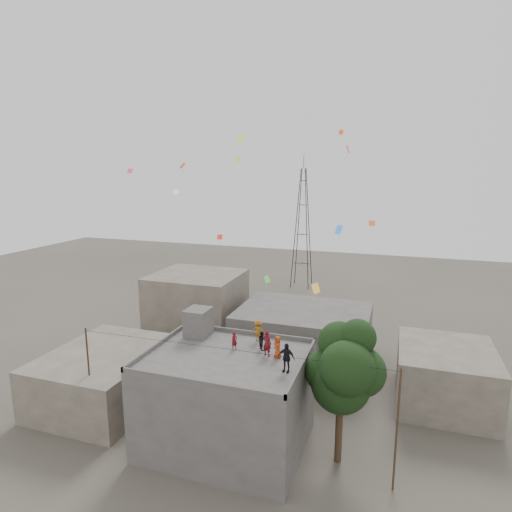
{
  "coord_description": "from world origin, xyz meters",
  "views": [
    {
      "loc": [
        9.89,
        -23.44,
        17.71
      ],
      "look_at": [
        1.0,
        3.01,
        12.11
      ],
      "focal_mm": 30.0,
      "sensor_mm": 36.0,
      "label": 1
    }
  ],
  "objects": [
    {
      "name": "ground",
      "position": [
        0.0,
        0.0,
        0.0
      ],
      "size": [
        140.0,
        140.0,
        0.0
      ],
      "primitive_type": "plane",
      "color": "#444038",
      "rests_on": "ground"
    },
    {
      "name": "main_building",
      "position": [
        0.0,
        0.0,
        3.05
      ],
      "size": [
        10.0,
        8.0,
        6.1
      ],
      "color": "#4C4A47",
      "rests_on": "ground"
    },
    {
      "name": "parapet",
      "position": [
        0.0,
        0.0,
        6.25
      ],
      "size": [
        10.0,
        8.0,
        0.3
      ],
      "color": "#4C4A47",
      "rests_on": "main_building"
    },
    {
      "name": "stair_head_box",
      "position": [
        -3.2,
        2.6,
        7.1
      ],
      "size": [
        1.6,
        1.8,
        2.0
      ],
      "primitive_type": "cube",
      "color": "#4C4A47",
      "rests_on": "main_building"
    },
    {
      "name": "neighbor_west",
      "position": [
        -11.0,
        2.0,
        2.0
      ],
      "size": [
        8.0,
        10.0,
        4.0
      ],
      "primitive_type": "cube",
      "color": "#5A5247",
      "rests_on": "ground"
    },
    {
      "name": "neighbor_north",
      "position": [
        2.0,
        14.0,
        2.5
      ],
      "size": [
        12.0,
        9.0,
        5.0
      ],
      "primitive_type": "cube",
      "color": "#4C4A47",
      "rests_on": "ground"
    },
    {
      "name": "neighbor_northwest",
      "position": [
        -10.0,
        16.0,
        3.5
      ],
      "size": [
        9.0,
        8.0,
        7.0
      ],
      "primitive_type": "cube",
      "color": "#5A5247",
      "rests_on": "ground"
    },
    {
      "name": "neighbor_east",
      "position": [
        14.0,
        10.0,
        2.2
      ],
      "size": [
        7.0,
        8.0,
        4.4
      ],
      "primitive_type": "cube",
      "color": "#5A5247",
      "rests_on": "ground"
    },
    {
      "name": "tree",
      "position": [
        7.37,
        0.6,
        6.1
      ],
      "size": [
        4.9,
        4.6,
        9.1
      ],
      "color": "black",
      "rests_on": "ground"
    },
    {
      "name": "utility_line",
      "position": [
        0.5,
        -1.25,
        3.83
      ],
      "size": [
        20.12,
        0.62,
        7.4
      ],
      "color": "black",
      "rests_on": "ground"
    },
    {
      "name": "transmission_tower",
      "position": [
        -4.0,
        40.0,
        9.07
      ],
      "size": [
        2.97,
        2.97,
        20.01
      ],
      "color": "black",
      "rests_on": "ground"
    },
    {
      "name": "person_red_adult",
      "position": [
        2.43,
        0.95,
        6.95
      ],
      "size": [
        0.72,
        0.58,
        1.7
      ],
      "primitive_type": "imported",
      "rotation": [
        0.0,
        0.0,
        2.81
      ],
      "color": "maroon",
      "rests_on": "main_building"
    },
    {
      "name": "person_orange_child",
      "position": [
        3.14,
        0.9,
        6.81
      ],
      "size": [
        0.79,
        0.81,
        1.41
      ],
      "primitive_type": "imported",
      "rotation": [
        0.0,
        0.0,
        -0.84
      ],
      "color": "#B73B14",
      "rests_on": "main_building"
    },
    {
      "name": "person_dark_child",
      "position": [
        1.83,
        1.78,
        6.72
      ],
      "size": [
        0.77,
        0.76,
        1.25
      ],
      "primitive_type": "imported",
      "rotation": [
        0.0,
        0.0,
        2.37
      ],
      "color": "black",
      "rests_on": "main_building"
    },
    {
      "name": "person_dark_adult",
      "position": [
        4.15,
        -0.82,
        6.98
      ],
      "size": [
        1.08,
        0.56,
        1.77
      ],
      "primitive_type": "imported",
      "rotation": [
        0.0,
        0.0,
        -0.12
      ],
      "color": "black",
      "rests_on": "main_building"
    },
    {
      "name": "person_orange_adult",
      "position": [
        1.16,
        3.05,
        6.84
      ],
      "size": [
        0.98,
        0.59,
        1.49
      ],
      "primitive_type": "imported",
      "rotation": [
        0.0,
        0.0,
        -3.1
      ],
      "color": "#9C5B11",
      "rests_on": "main_building"
    },
    {
      "name": "person_red_child",
      "position": [
        0.11,
        1.19,
        6.69
      ],
      "size": [
        0.49,
        0.52,
        1.19
      ],
      "primitive_type": "imported",
      "rotation": [
        0.0,
        0.0,
        0.94
      ],
      "color": "maroon",
      "rests_on": "main_building"
    },
    {
      "name": "kites",
      "position": [
        1.31,
        6.96,
        16.05
      ],
      "size": [
        18.78,
        16.44,
        12.43
      ],
      "color": "red",
      "rests_on": "ground"
    }
  ]
}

